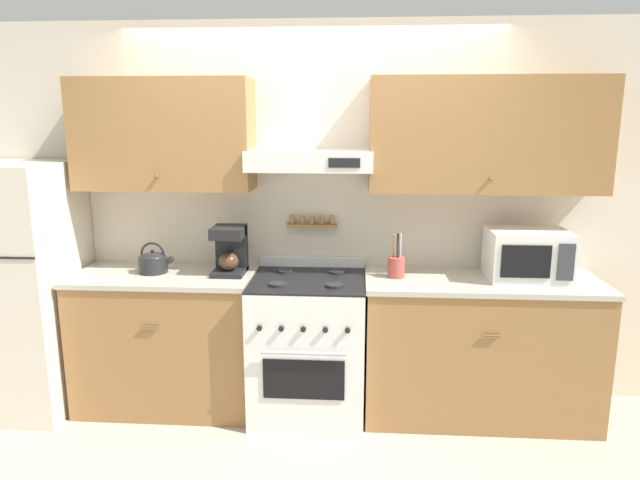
# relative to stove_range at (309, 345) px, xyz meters

# --- Properties ---
(ground_plane) EXTENTS (16.00, 16.00, 0.00)m
(ground_plane) POSITION_rel_stove_range_xyz_m (0.00, -0.28, -0.46)
(ground_plane) COLOR #B2A38E
(wall_back) EXTENTS (5.20, 0.46, 2.55)m
(wall_back) POSITION_rel_stove_range_xyz_m (0.07, 0.30, 1.02)
(wall_back) COLOR beige
(wall_back) RESTS_ON ground_plane
(counter_left) EXTENTS (1.18, 0.64, 0.92)m
(counter_left) POSITION_rel_stove_range_xyz_m (-0.96, 0.04, 0.00)
(counter_left) COLOR olive
(counter_left) RESTS_ON ground_plane
(counter_right) EXTENTS (1.49, 0.64, 0.92)m
(counter_right) POSITION_rel_stove_range_xyz_m (1.11, 0.04, 0.00)
(counter_right) COLOR olive
(counter_right) RESTS_ON ground_plane
(stove_range) EXTENTS (0.73, 0.71, 0.98)m
(stove_range) POSITION_rel_stove_range_xyz_m (0.00, 0.00, 0.00)
(stove_range) COLOR white
(stove_range) RESTS_ON ground_plane
(refrigerator) EXTENTS (0.69, 0.75, 1.65)m
(refrigerator) POSITION_rel_stove_range_xyz_m (-1.91, -0.03, 0.36)
(refrigerator) COLOR beige
(refrigerator) RESTS_ON ground_plane
(tea_kettle) EXTENTS (0.24, 0.19, 0.20)m
(tea_kettle) POSITION_rel_stove_range_xyz_m (-1.03, 0.04, 0.54)
(tea_kettle) COLOR #232326
(tea_kettle) RESTS_ON counter_left
(coffee_maker) EXTENTS (0.20, 0.25, 0.31)m
(coffee_maker) POSITION_rel_stove_range_xyz_m (-0.52, 0.08, 0.62)
(coffee_maker) COLOR black
(coffee_maker) RESTS_ON counter_left
(microwave) EXTENTS (0.49, 0.37, 0.31)m
(microwave) POSITION_rel_stove_range_xyz_m (1.38, 0.06, 0.62)
(microwave) COLOR white
(microwave) RESTS_ON counter_right
(utensil_crock) EXTENTS (0.11, 0.11, 0.29)m
(utensil_crock) POSITION_rel_stove_range_xyz_m (0.56, 0.04, 0.54)
(utensil_crock) COLOR #B24C42
(utensil_crock) RESTS_ON counter_right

